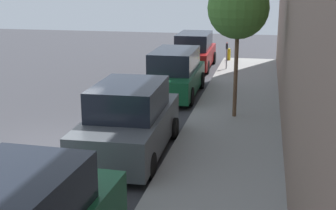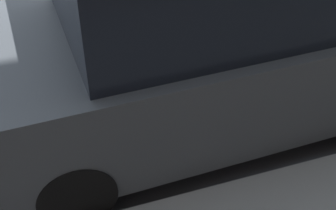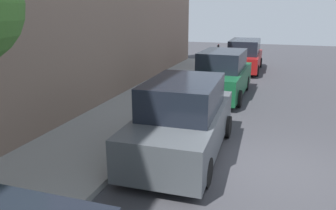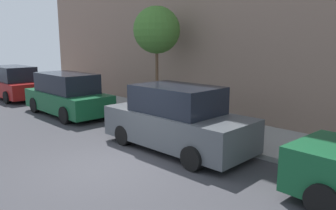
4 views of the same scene
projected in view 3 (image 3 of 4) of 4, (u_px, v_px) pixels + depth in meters
name	position (u px, v px, depth m)	size (l,w,h in m)	color
ground_plane	(277.00, 169.00, 7.84)	(60.00, 60.00, 0.00)	#38383D
sidewalk	(93.00, 141.00, 9.35)	(3.04, 32.00, 0.15)	gray
parked_minivan_nearest	(244.00, 56.00, 20.08)	(2.02, 4.91, 1.90)	maroon
parked_suv_second	(222.00, 75.00, 14.16)	(2.10, 4.85, 1.98)	#14512D
parked_suv_third	(183.00, 120.00, 8.48)	(2.10, 4.86, 1.98)	#4C5156
parking_meter_near	(218.00, 52.00, 21.42)	(0.11, 0.15, 1.33)	#ADADB2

